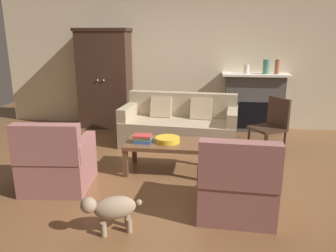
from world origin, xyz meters
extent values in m
plane|color=brown|center=(0.00, 0.00, 0.00)|extent=(9.60, 9.60, 0.00)
cube|color=beige|center=(0.00, 2.55, 1.40)|extent=(7.20, 0.10, 2.80)
cube|color=#4C4947|center=(1.55, 2.30, 0.54)|extent=(1.10, 0.36, 1.08)
cube|color=black|center=(1.55, 2.12, 0.34)|extent=(0.60, 0.01, 0.52)
cube|color=white|center=(1.55, 2.28, 1.10)|extent=(1.26, 0.48, 0.04)
cube|color=#382319|center=(-1.40, 2.22, 0.95)|extent=(1.00, 0.52, 1.90)
cube|color=#2F1E15|center=(-1.40, 2.22, 1.93)|extent=(1.06, 0.55, 0.06)
sphere|color=#ADAFB5|center=(-1.46, 1.95, 0.99)|extent=(0.04, 0.04, 0.04)
sphere|color=#ADAFB5|center=(-1.34, 1.95, 0.99)|extent=(0.04, 0.04, 0.04)
cube|color=tan|center=(0.19, 1.17, 0.22)|extent=(1.96, 0.99, 0.44)
cube|color=tan|center=(0.22, 1.51, 0.65)|extent=(1.91, 0.33, 0.42)
cube|color=tan|center=(-0.68, 1.24, 0.55)|extent=(0.22, 0.81, 0.22)
cube|color=tan|center=(1.07, 1.10, 0.55)|extent=(0.22, 0.81, 0.22)
cube|color=tan|center=(-0.14, 1.40, 0.61)|extent=(0.37, 0.21, 0.37)
cube|color=tan|center=(0.56, 1.34, 0.61)|extent=(0.37, 0.21, 0.37)
cube|color=brown|center=(0.13, 0.05, 0.39)|extent=(1.10, 0.60, 0.05)
cube|color=brown|center=(-0.38, -0.21, 0.18)|extent=(0.06, 0.06, 0.37)
cube|color=brown|center=(0.64, -0.21, 0.18)|extent=(0.06, 0.06, 0.37)
cube|color=brown|center=(-0.38, 0.31, 0.18)|extent=(0.06, 0.06, 0.37)
cube|color=brown|center=(0.64, 0.31, 0.18)|extent=(0.06, 0.06, 0.37)
cylinder|color=gold|center=(0.15, 0.05, 0.45)|extent=(0.33, 0.33, 0.07)
cube|color=#38569E|center=(-0.18, -0.01, 0.44)|extent=(0.24, 0.17, 0.04)
cube|color=#427A4C|center=(-0.18, -0.01, 0.48)|extent=(0.25, 0.18, 0.03)
cube|color=#B73833|center=(-0.19, -0.01, 0.51)|extent=(0.24, 0.17, 0.03)
cylinder|color=beige|center=(1.37, 2.28, 1.20)|extent=(0.10, 0.10, 0.17)
cylinder|color=slate|center=(1.73, 2.28, 1.25)|extent=(0.13, 0.13, 0.26)
cylinder|color=#A86042|center=(1.93, 2.28, 1.25)|extent=(0.09, 0.09, 0.27)
cube|color=#935B56|center=(-1.12, -0.59, 0.21)|extent=(0.83, 0.83, 0.42)
cube|color=#935B56|center=(-1.09, -0.89, 0.65)|extent=(0.77, 0.24, 0.46)
cube|color=#935B56|center=(-0.79, -0.55, 0.52)|extent=(0.19, 0.71, 0.20)
cube|color=#935B56|center=(-1.45, -0.62, 0.52)|extent=(0.19, 0.71, 0.20)
cube|color=#935B56|center=(1.01, -0.93, 0.21)|extent=(0.79, 0.79, 0.42)
cube|color=#935B56|center=(1.00, -1.24, 0.65)|extent=(0.77, 0.19, 0.46)
cube|color=#935B56|center=(1.34, -0.95, 0.52)|extent=(0.15, 0.70, 0.20)
cube|color=#935B56|center=(0.68, -0.92, 0.52)|extent=(0.15, 0.70, 0.20)
cube|color=#382319|center=(1.59, 0.88, 0.43)|extent=(0.61, 0.61, 0.04)
cylinder|color=#382319|center=(1.33, 0.94, 0.21)|extent=(0.04, 0.04, 0.41)
cylinder|color=#382319|center=(1.54, 0.62, 0.21)|extent=(0.04, 0.04, 0.41)
cylinder|color=#382319|center=(1.65, 1.14, 0.21)|extent=(0.04, 0.04, 0.41)
cylinder|color=#382319|center=(1.86, 0.82, 0.21)|extent=(0.04, 0.04, 0.41)
cube|color=#382319|center=(1.76, 0.99, 0.68)|extent=(0.27, 0.39, 0.45)
ellipsoid|color=gray|center=(-0.15, -1.46, 0.25)|extent=(0.45, 0.34, 0.22)
sphere|color=gray|center=(-0.37, -1.55, 0.31)|extent=(0.15, 0.15, 0.15)
cylinder|color=gray|center=(-0.24, -1.56, 0.07)|extent=(0.06, 0.06, 0.14)
cylinder|color=gray|center=(-0.28, -1.45, 0.07)|extent=(0.06, 0.06, 0.14)
cylinder|color=gray|center=(-0.02, -1.46, 0.07)|extent=(0.06, 0.06, 0.14)
cylinder|color=gray|center=(-0.06, -1.36, 0.07)|extent=(0.06, 0.06, 0.14)
sphere|color=gray|center=(0.06, -1.37, 0.27)|extent=(0.06, 0.06, 0.06)
camera|label=1|loc=(0.70, -4.15, 1.82)|focal=35.15mm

